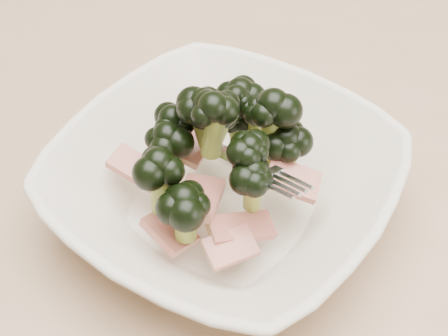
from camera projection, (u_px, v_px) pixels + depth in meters
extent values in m
cube|color=tan|center=(289.00, 171.00, 0.58)|extent=(1.20, 0.80, 0.04)
cylinder|color=tan|center=(27.00, 118.00, 1.18)|extent=(0.06, 0.06, 0.71)
imported|color=beige|center=(224.00, 184.00, 0.50)|extent=(0.33, 0.33, 0.06)
cylinder|color=olive|center=(249.00, 169.00, 0.45)|extent=(0.02, 0.02, 0.04)
ellipsoid|color=black|center=(250.00, 147.00, 0.44)|extent=(0.03, 0.03, 0.03)
cylinder|color=olive|center=(252.00, 194.00, 0.45)|extent=(0.02, 0.02, 0.04)
ellipsoid|color=black|center=(254.00, 172.00, 0.44)|extent=(0.03, 0.03, 0.03)
cylinder|color=olive|center=(236.00, 119.00, 0.51)|extent=(0.01, 0.02, 0.04)
ellipsoid|color=black|center=(236.00, 96.00, 0.50)|extent=(0.03, 0.03, 0.02)
cylinder|color=olive|center=(284.00, 158.00, 0.49)|extent=(0.02, 0.02, 0.04)
ellipsoid|color=black|center=(286.00, 138.00, 0.47)|extent=(0.04, 0.04, 0.03)
cylinder|color=olive|center=(220.00, 128.00, 0.48)|extent=(0.02, 0.02, 0.04)
ellipsoid|color=black|center=(220.00, 104.00, 0.46)|extent=(0.03, 0.03, 0.03)
cylinder|color=olive|center=(185.00, 220.00, 0.45)|extent=(0.02, 0.02, 0.03)
ellipsoid|color=black|center=(184.00, 200.00, 0.43)|extent=(0.04, 0.04, 0.03)
cylinder|color=olive|center=(255.00, 126.00, 0.51)|extent=(0.01, 0.02, 0.03)
ellipsoid|color=black|center=(256.00, 107.00, 0.49)|extent=(0.03, 0.03, 0.02)
cylinder|color=olive|center=(174.00, 138.00, 0.50)|extent=(0.02, 0.02, 0.04)
ellipsoid|color=black|center=(172.00, 119.00, 0.48)|extent=(0.04, 0.04, 0.03)
cylinder|color=olive|center=(169.00, 156.00, 0.49)|extent=(0.02, 0.02, 0.03)
ellipsoid|color=black|center=(167.00, 136.00, 0.47)|extent=(0.04, 0.04, 0.03)
cylinder|color=olive|center=(214.00, 134.00, 0.46)|extent=(0.02, 0.02, 0.04)
ellipsoid|color=black|center=(213.00, 107.00, 0.44)|extent=(0.04, 0.04, 0.03)
cylinder|color=olive|center=(240.00, 118.00, 0.53)|extent=(0.02, 0.02, 0.04)
ellipsoid|color=black|center=(240.00, 92.00, 0.51)|extent=(0.04, 0.04, 0.03)
cylinder|color=olive|center=(235.00, 132.00, 0.52)|extent=(0.02, 0.01, 0.02)
ellipsoid|color=black|center=(235.00, 118.00, 0.51)|extent=(0.03, 0.03, 0.02)
cylinder|color=olive|center=(161.00, 188.00, 0.46)|extent=(0.02, 0.03, 0.04)
ellipsoid|color=black|center=(159.00, 163.00, 0.44)|extent=(0.04, 0.04, 0.03)
cylinder|color=olive|center=(204.00, 127.00, 0.48)|extent=(0.02, 0.02, 0.04)
ellipsoid|color=black|center=(204.00, 104.00, 0.46)|extent=(0.04, 0.04, 0.03)
cylinder|color=olive|center=(220.00, 132.00, 0.49)|extent=(0.02, 0.02, 0.03)
ellipsoid|color=black|center=(219.00, 113.00, 0.47)|extent=(0.03, 0.03, 0.02)
cylinder|color=olive|center=(271.00, 135.00, 0.48)|extent=(0.02, 0.03, 0.05)
ellipsoid|color=black|center=(273.00, 105.00, 0.46)|extent=(0.04, 0.04, 0.03)
cube|color=maroon|center=(194.00, 138.00, 0.51)|extent=(0.04, 0.05, 0.02)
cube|color=maroon|center=(199.00, 198.00, 0.46)|extent=(0.03, 0.04, 0.01)
cube|color=maroon|center=(241.00, 228.00, 0.46)|extent=(0.05, 0.05, 0.02)
cube|color=maroon|center=(230.00, 247.00, 0.45)|extent=(0.04, 0.04, 0.01)
cube|color=maroon|center=(293.00, 180.00, 0.47)|extent=(0.04, 0.03, 0.02)
cube|color=maroon|center=(170.00, 231.00, 0.46)|extent=(0.05, 0.04, 0.02)
cube|color=maroon|center=(143.00, 172.00, 0.49)|extent=(0.06, 0.03, 0.02)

